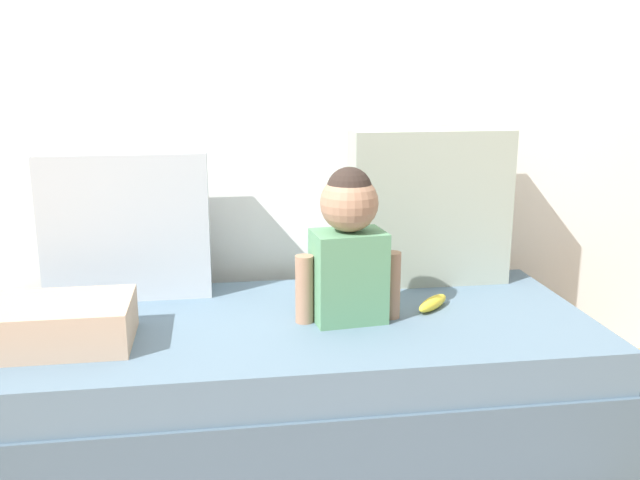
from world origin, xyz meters
TOP-DOWN VIEW (x-y plane):
  - ground_plane at (0.00, 0.00)m, footprint 12.00×12.00m
  - back_wall at (0.00, 0.55)m, footprint 5.10×0.10m
  - couch at (0.00, 0.00)m, footprint 1.90×0.84m
  - throw_pillow_left at (-0.52, 0.32)m, footprint 0.55×0.16m
  - throw_pillow_right at (0.52, 0.32)m, footprint 0.56×0.16m
  - toddler at (0.17, -0.03)m, footprint 0.33×0.18m
  - banana at (0.45, 0.02)m, footprint 0.15×0.15m
  - folded_blanket at (-0.67, -0.10)m, footprint 0.40×0.28m

SIDE VIEW (x-z plane):
  - ground_plane at x=0.00m, z-range 0.00..0.00m
  - couch at x=0.00m, z-range 0.00..0.40m
  - banana at x=0.45m, z-range 0.40..0.44m
  - folded_blanket at x=-0.67m, z-range 0.40..0.53m
  - toddler at x=0.17m, z-range 0.41..0.88m
  - throw_pillow_left at x=-0.52m, z-range 0.40..0.89m
  - throw_pillow_right at x=0.52m, z-range 0.40..0.95m
  - back_wall at x=0.00m, z-range 0.00..2.59m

